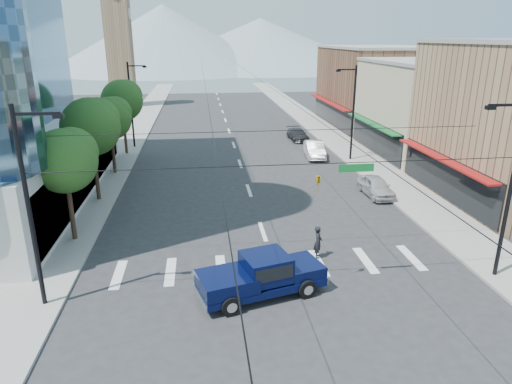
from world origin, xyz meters
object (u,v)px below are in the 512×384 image
(parked_car_near, at_px, (376,186))
(parked_car_mid, at_px, (314,150))
(parked_car_far, at_px, (298,135))
(pickup_truck, at_px, (261,275))
(pedestrian, at_px, (318,242))

(parked_car_near, bearing_deg, parked_car_mid, 96.47)
(parked_car_near, distance_m, parked_car_mid, 12.09)
(parked_car_mid, xyz_separation_m, parked_car_far, (0.00, 8.06, -0.13))
(parked_car_near, bearing_deg, pickup_truck, -131.19)
(parked_car_near, bearing_deg, pedestrian, -128.21)
(pickup_truck, distance_m, parked_car_near, 16.61)
(pedestrian, distance_m, parked_car_mid, 22.01)
(parked_car_near, relative_size, parked_car_far, 0.95)
(pedestrian, bearing_deg, parked_car_far, 4.25)
(parked_car_far, bearing_deg, parked_car_near, -87.95)
(parked_car_mid, height_order, parked_car_far, parked_car_mid)
(pickup_truck, bearing_deg, parked_car_far, 59.63)
(pedestrian, height_order, parked_car_mid, pedestrian)
(pickup_truck, distance_m, parked_car_far, 34.02)
(pickup_truck, distance_m, parked_car_mid, 26.31)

